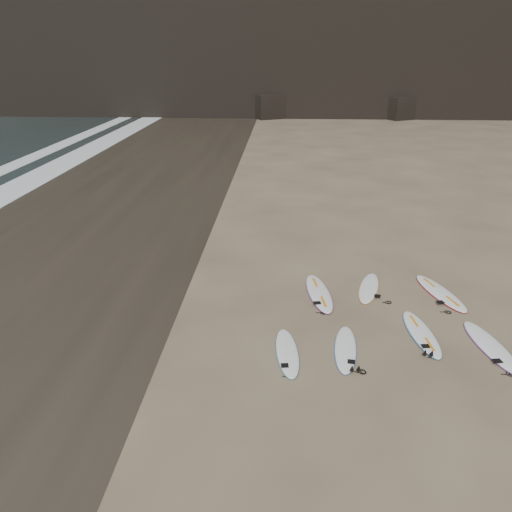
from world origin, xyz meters
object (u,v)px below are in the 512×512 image
at_px(surfboard_1, 345,348).
at_px(surfboard_3, 491,346).
at_px(surfboard_5, 319,293).
at_px(surfboard_6, 369,288).
at_px(surfboard_0, 287,352).
at_px(surfboard_7, 440,293).
at_px(surfboard_2, 421,333).

relative_size(surfboard_1, surfboard_3, 0.87).
height_order(surfboard_1, surfboard_5, surfboard_5).
bearing_deg(surfboard_6, surfboard_3, -36.40).
bearing_deg(surfboard_6, surfboard_1, -92.65).
relative_size(surfboard_0, surfboard_6, 0.97).
bearing_deg(surfboard_7, surfboard_2, -131.76).
distance_m(surfboard_0, surfboard_7, 5.91).
height_order(surfboard_2, surfboard_3, surfboard_3).
bearing_deg(surfboard_5, surfboard_2, -48.75).
height_order(surfboard_0, surfboard_3, surfboard_3).
distance_m(surfboard_1, surfboard_7, 4.64).
height_order(surfboard_5, surfboard_6, surfboard_5).
distance_m(surfboard_1, surfboard_2, 2.25).
distance_m(surfboard_2, surfboard_7, 2.72).
xyz_separation_m(surfboard_1, surfboard_3, (3.70, 0.30, 0.01)).
bearing_deg(surfboard_0, surfboard_7, 30.98).
bearing_deg(surfboard_1, surfboard_7, 51.56).
bearing_deg(surfboard_0, surfboard_1, 3.62).
bearing_deg(surfboard_7, surfboard_1, -150.85).
relative_size(surfboard_5, surfboard_7, 1.00).
bearing_deg(surfboard_3, surfboard_0, 176.74).
relative_size(surfboard_2, surfboard_3, 0.96).
height_order(surfboard_5, surfboard_7, same).
distance_m(surfboard_0, surfboard_5, 3.45).
xyz_separation_m(surfboard_0, surfboard_5, (0.99, 3.31, 0.01)).
relative_size(surfboard_0, surfboard_3, 0.87).
bearing_deg(surfboard_6, surfboard_2, -55.15).
relative_size(surfboard_0, surfboard_1, 1.00).
bearing_deg(surfboard_2, surfboard_6, 104.05).
bearing_deg(surfboard_1, surfboard_2, 28.30).
bearing_deg(surfboard_3, surfboard_2, 152.21).
xyz_separation_m(surfboard_0, surfboard_1, (1.47, 0.24, -0.00)).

